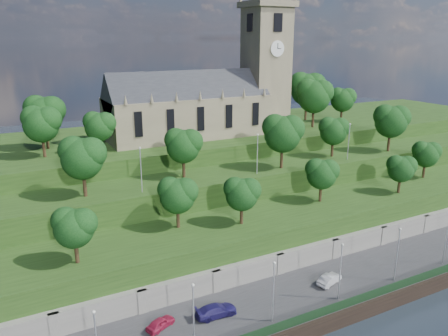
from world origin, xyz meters
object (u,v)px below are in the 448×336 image
car_left (160,323)px  car_right (216,310)px  car_middle (329,279)px  church (210,97)px

car_left → car_right: car_right is taller
car_middle → car_right: size_ratio=0.81×
church → car_right: size_ratio=7.55×
church → car_middle: bearing=-92.0°
car_left → car_middle: size_ratio=0.89×
car_left → car_right: size_ratio=0.72×
car_middle → car_right: car_right is taller
church → car_middle: (-1.37, -40.12, -19.84)m
car_left → car_middle: (23.50, -1.51, 0.06)m
car_middle → car_right: 16.82m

